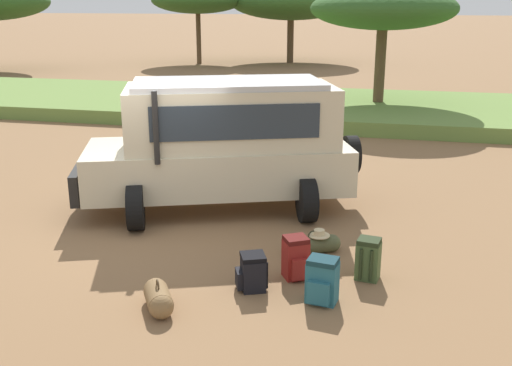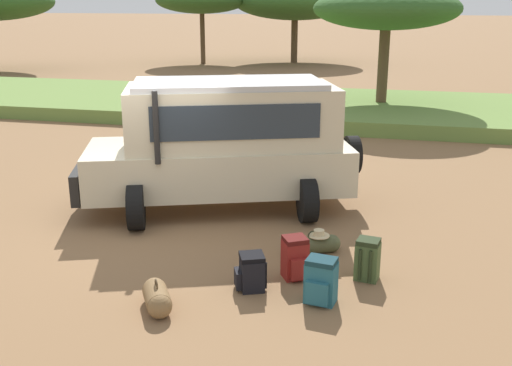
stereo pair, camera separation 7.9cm
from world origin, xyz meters
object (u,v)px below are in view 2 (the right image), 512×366
at_px(safari_vehicle, 225,142).
at_px(duffel_bag_soft_canvas, 157,298).
at_px(backpack_outermost, 321,281).
at_px(duffel_bag_low_black_case, 313,244).
at_px(backpack_near_rear_wheel, 368,260).
at_px(acacia_tree_right_mid, 387,9).
at_px(backpack_cluster_center, 295,258).
at_px(acacia_tree_centre_back, 295,1).
at_px(backpack_beside_front_wheel, 251,272).
at_px(acacia_tree_left_mid, 202,0).

distance_m(safari_vehicle, duffel_bag_soft_canvas, 4.23).
relative_size(backpack_outermost, duffel_bag_low_black_case, 0.73).
height_order(backpack_near_rear_wheel, acacia_tree_right_mid, acacia_tree_right_mid).
distance_m(safari_vehicle, backpack_outermost, 4.21).
height_order(backpack_near_rear_wheel, duffel_bag_soft_canvas, backpack_near_rear_wheel).
xyz_separation_m(backpack_cluster_center, acacia_tree_centre_back, (-5.57, 30.63, 3.45)).
bearing_deg(backpack_outermost, duffel_bag_low_black_case, 102.09).
relative_size(backpack_outermost, acacia_tree_centre_back, 0.08).
height_order(backpack_near_rear_wheel, acacia_tree_centre_back, acacia_tree_centre_back).
relative_size(backpack_cluster_center, duffel_bag_soft_canvas, 0.86).
bearing_deg(backpack_beside_front_wheel, backpack_cluster_center, 42.87).
bearing_deg(duffel_bag_low_black_case, acacia_tree_left_mid, 111.90).
distance_m(duffel_bag_low_black_case, acacia_tree_left_mid, 30.09).
height_order(acacia_tree_left_mid, acacia_tree_right_mid, acacia_tree_left_mid).
height_order(backpack_near_rear_wheel, acacia_tree_left_mid, acacia_tree_left_mid).
bearing_deg(backpack_outermost, acacia_tree_centre_back, 100.90).
bearing_deg(backpack_beside_front_wheel, duffel_bag_soft_canvas, -141.16).
height_order(backpack_outermost, acacia_tree_left_mid, acacia_tree_left_mid).
xyz_separation_m(backpack_cluster_center, acacia_tree_left_mid, (-11.02, 28.64, 3.54)).
bearing_deg(duffel_bag_soft_canvas, backpack_near_rear_wheel, 30.82).
relative_size(safari_vehicle, backpack_beside_front_wheel, 10.51).
height_order(duffel_bag_low_black_case, acacia_tree_right_mid, acacia_tree_right_mid).
relative_size(acacia_tree_left_mid, acacia_tree_right_mid, 1.16).
bearing_deg(duffel_bag_soft_canvas, backpack_outermost, 18.67).
distance_m(safari_vehicle, duffel_bag_low_black_case, 2.91).
height_order(backpack_outermost, acacia_tree_centre_back, acacia_tree_centre_back).
xyz_separation_m(duffel_bag_soft_canvas, acacia_tree_right_mid, (2.20, 14.81, 3.39)).
bearing_deg(duffel_bag_low_black_case, acacia_tree_centre_back, 100.84).
bearing_deg(backpack_outermost, acacia_tree_left_mid, 111.40).
xyz_separation_m(backpack_beside_front_wheel, acacia_tree_right_mid, (1.15, 13.97, 3.30)).
distance_m(safari_vehicle, acacia_tree_centre_back, 28.25).
height_order(duffel_bag_low_black_case, acacia_tree_left_mid, acacia_tree_left_mid).
bearing_deg(acacia_tree_right_mid, backpack_cluster_center, -92.65).
xyz_separation_m(backpack_outermost, duffel_bag_soft_canvas, (-2.03, -0.69, -0.14)).
xyz_separation_m(duffel_bag_low_black_case, duffel_bag_soft_canvas, (-1.69, -2.26, 0.01)).
distance_m(backpack_near_rear_wheel, acacia_tree_centre_back, 31.31).
relative_size(safari_vehicle, duffel_bag_low_black_case, 6.35).
bearing_deg(backpack_cluster_center, acacia_tree_centre_back, 100.30).
bearing_deg(backpack_cluster_center, duffel_bag_low_black_case, 82.63).
relative_size(backpack_near_rear_wheel, acacia_tree_centre_back, 0.08).
bearing_deg(backpack_beside_front_wheel, acacia_tree_right_mid, 85.29).
distance_m(backpack_beside_front_wheel, backpack_cluster_center, 0.72).
xyz_separation_m(safari_vehicle, duffel_bag_low_black_case, (1.98, -1.80, -1.14)).
height_order(safari_vehicle, acacia_tree_centre_back, acacia_tree_centre_back).
height_order(backpack_beside_front_wheel, backpack_outermost, backpack_outermost).
relative_size(duffel_bag_low_black_case, acacia_tree_right_mid, 0.17).
xyz_separation_m(safari_vehicle, backpack_outermost, (2.31, -3.38, -0.99)).
relative_size(backpack_beside_front_wheel, acacia_tree_centre_back, 0.07).
height_order(backpack_outermost, acacia_tree_right_mid, acacia_tree_right_mid).
relative_size(backpack_cluster_center, backpack_near_rear_wheel, 1.01).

